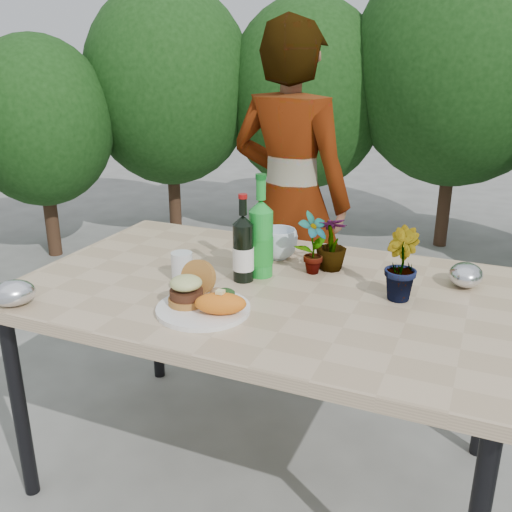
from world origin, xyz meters
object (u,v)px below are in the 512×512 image
at_px(person, 290,201).
at_px(dinner_plate, 203,309).
at_px(patio_table, 265,302).
at_px(wine_bottle, 243,249).

bearing_deg(person, dinner_plate, 103.54).
distance_m(dinner_plate, person, 1.12).
xyz_separation_m(patio_table, person, (-0.23, 0.86, 0.12)).
xyz_separation_m(patio_table, wine_bottle, (-0.09, 0.02, 0.17)).
xyz_separation_m(wine_bottle, person, (-0.14, 0.84, -0.04)).
bearing_deg(dinner_plate, person, 96.74).
bearing_deg(patio_table, wine_bottle, 169.63).
height_order(dinner_plate, wine_bottle, wine_bottle).
height_order(patio_table, person, person).
relative_size(dinner_plate, wine_bottle, 0.94).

